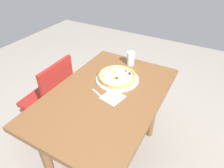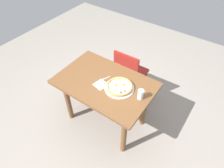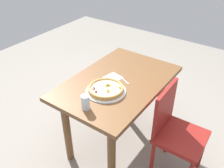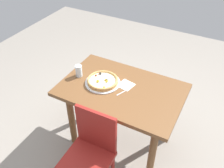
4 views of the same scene
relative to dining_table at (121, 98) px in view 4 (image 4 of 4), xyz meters
name	(u,v)px [view 4 (image 4 of 4)]	position (x,y,z in m)	size (l,w,h in m)	color
ground_plane	(120,140)	(0.00, 0.00, -0.65)	(6.00, 6.00, 0.00)	gray
dining_table	(121,98)	(0.00, 0.00, 0.00)	(1.17, 0.77, 0.78)	brown
chair_near	(90,153)	(0.00, -0.60, -0.16)	(0.41, 0.41, 0.89)	maroon
plate	(103,83)	(-0.20, -0.01, 0.14)	(0.35, 0.35, 0.01)	silver
pizza	(103,81)	(-0.20, -0.01, 0.16)	(0.31, 0.31, 0.05)	tan
fork	(125,91)	(0.05, -0.03, 0.13)	(0.08, 0.16, 0.00)	silver
drinking_glass	(79,71)	(-0.47, -0.02, 0.19)	(0.07, 0.07, 0.12)	silver
napkin	(126,85)	(0.02, 0.06, 0.13)	(0.14, 0.14, 0.00)	white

